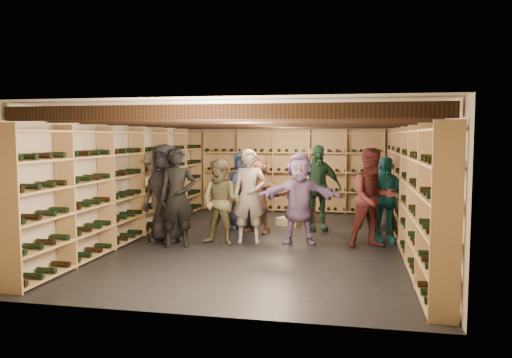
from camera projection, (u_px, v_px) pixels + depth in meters
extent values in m
plane|color=black|center=(266.00, 241.00, 9.41)|extent=(8.00, 8.00, 0.00)
cube|color=tan|center=(292.00, 166.00, 13.22)|extent=(5.50, 0.02, 2.40)
cube|color=tan|center=(201.00, 208.00, 5.40)|extent=(5.50, 0.02, 2.40)
cube|color=tan|center=(129.00, 176.00, 9.85)|extent=(0.02, 8.00, 2.40)
cube|color=tan|center=(419.00, 181.00, 8.78)|extent=(0.02, 8.00, 2.40)
cube|color=#BFB5A3|center=(266.00, 113.00, 9.21)|extent=(5.50, 8.00, 0.01)
cube|color=black|center=(213.00, 112.00, 5.80)|extent=(5.40, 0.12, 0.18)
cube|color=black|center=(231.00, 115.00, 6.66)|extent=(5.40, 0.12, 0.18)
cube|color=black|center=(246.00, 118.00, 7.51)|extent=(5.40, 0.12, 0.18)
cube|color=black|center=(257.00, 119.00, 8.37)|extent=(5.40, 0.12, 0.18)
cube|color=black|center=(266.00, 121.00, 9.22)|extent=(5.40, 0.12, 0.18)
cube|color=black|center=(273.00, 122.00, 10.08)|extent=(5.40, 0.12, 0.18)
cube|color=black|center=(280.00, 123.00, 10.93)|extent=(5.40, 0.12, 0.18)
cube|color=black|center=(285.00, 124.00, 11.79)|extent=(5.40, 0.12, 0.18)
cube|color=black|center=(290.00, 125.00, 12.64)|extent=(5.40, 0.12, 0.18)
cube|color=#A88751|center=(138.00, 182.00, 9.82)|extent=(0.32, 7.50, 2.15)
cube|color=#A88751|center=(409.00, 187.00, 8.82)|extent=(0.32, 7.50, 2.15)
cube|color=#A88751|center=(291.00, 171.00, 13.07)|extent=(4.70, 0.30, 2.15)
cube|color=tan|center=(244.00, 224.00, 10.82)|extent=(0.55, 0.42, 0.17)
cube|color=tan|center=(244.00, 216.00, 10.80)|extent=(0.55, 0.42, 0.17)
cube|color=tan|center=(244.00, 208.00, 10.79)|extent=(0.55, 0.42, 0.17)
cube|color=tan|center=(244.00, 200.00, 10.77)|extent=(0.55, 0.42, 0.17)
cube|color=tan|center=(244.00, 193.00, 10.76)|extent=(0.55, 0.42, 0.17)
cube|color=tan|center=(304.00, 218.00, 11.56)|extent=(0.56, 0.42, 0.17)
cube|color=tan|center=(304.00, 211.00, 11.55)|extent=(0.56, 0.42, 0.17)
cube|color=tan|center=(304.00, 204.00, 11.53)|extent=(0.56, 0.42, 0.17)
cube|color=tan|center=(289.00, 222.00, 11.08)|extent=(0.58, 0.48, 0.17)
imported|color=black|center=(165.00, 193.00, 9.33)|extent=(1.04, 0.85, 1.84)
imported|color=black|center=(177.00, 198.00, 8.87)|extent=(0.76, 0.65, 1.78)
imported|color=brown|center=(221.00, 202.00, 9.08)|extent=(0.85, 0.71, 1.56)
imported|color=#1D7375|center=(384.00, 200.00, 9.29)|extent=(1.02, 0.67, 1.60)
imported|color=brown|center=(257.00, 194.00, 10.21)|extent=(1.55, 1.06, 1.61)
imported|color=#1E2A45|center=(242.00, 190.00, 10.65)|extent=(0.85, 0.59, 1.67)
imported|color=gray|center=(249.00, 196.00, 9.26)|extent=(0.71, 0.55, 1.74)
imported|color=#4C1E1C|center=(373.00, 198.00, 8.84)|extent=(1.05, 0.95, 1.77)
imported|color=#B8B5A8|center=(158.00, 193.00, 9.82)|extent=(1.25, 0.96, 1.71)
imported|color=#285137|center=(317.00, 188.00, 10.44)|extent=(1.14, 0.75, 1.81)
imported|color=slate|center=(299.00, 198.00, 9.19)|extent=(1.60, 0.67, 1.68)
imported|color=#333438|center=(382.00, 195.00, 10.17)|extent=(0.90, 0.77, 1.56)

